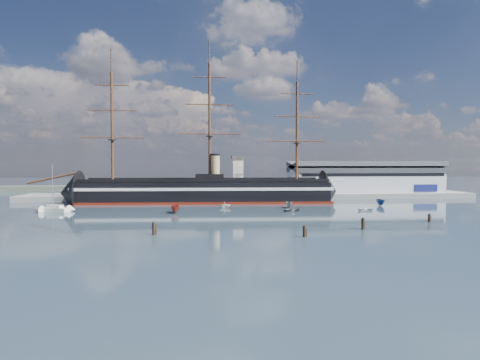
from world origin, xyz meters
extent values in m
plane|color=#283442|center=(0.00, 40.00, 0.00)|extent=(600.00, 600.00, 0.00)
cube|color=slate|center=(10.00, 76.00, 0.00)|extent=(180.00, 18.00, 2.00)
cube|color=#B7BABC|center=(58.00, 80.00, 7.00)|extent=(62.00, 20.00, 10.00)
cube|color=#3F4247|center=(58.00, 80.00, 12.60)|extent=(63.00, 21.00, 2.00)
cube|color=silver|center=(3.00, 73.00, 9.00)|extent=(4.00, 4.00, 14.00)
cube|color=#3F4247|center=(3.00, 73.00, 16.50)|extent=(5.00, 5.00, 1.00)
cube|color=black|center=(-10.49, 60.00, 4.00)|extent=(88.74, 20.74, 7.00)
cube|color=silver|center=(-10.49, 60.00, 5.20)|extent=(90.75, 21.09, 1.00)
cube|color=#61160A|center=(-10.49, 60.00, 0.35)|extent=(90.74, 21.05, 0.90)
cone|color=black|center=(-56.99, 60.00, 3.70)|extent=(14.83, 16.41, 15.68)
cone|color=black|center=(36.01, 60.00, 3.70)|extent=(11.83, 16.25, 15.68)
cube|color=brown|center=(-10.49, 60.00, 7.60)|extent=(88.67, 19.46, 0.40)
cube|color=black|center=(-8.49, 60.00, 9.00)|extent=(10.31, 6.53, 2.50)
cylinder|color=tan|center=(-6.49, 60.00, 12.50)|extent=(3.20, 3.20, 9.00)
cylinder|color=#381E0F|center=(-62.49, 60.00, 9.00)|extent=(17.76, 1.66, 4.43)
cylinder|color=#381E0F|center=(-42.49, 60.00, 26.80)|extent=(0.90, 0.90, 38.00)
cylinder|color=#381E0F|center=(-8.49, 60.00, 28.80)|extent=(0.90, 0.90, 42.00)
cylinder|color=#381E0F|center=(23.51, 60.00, 25.80)|extent=(0.90, 0.90, 36.00)
cube|color=silver|center=(-54.02, 36.22, 0.57)|extent=(8.88, 5.65, 1.14)
cube|color=silver|center=(-54.02, 36.22, 1.49)|extent=(4.92, 3.46, 0.91)
cylinder|color=#B2B2B7|center=(-54.59, 36.22, 7.43)|extent=(0.18, 0.18, 12.58)
imported|color=maroon|center=(-19.16, 29.48, 0.00)|extent=(6.96, 2.68, 2.76)
imported|color=slate|center=(14.69, 29.14, 0.00)|extent=(2.57, 3.75, 1.63)
imported|color=slate|center=(15.73, 38.61, 0.00)|extent=(6.56, 3.08, 2.53)
imported|color=white|center=(-4.31, 40.92, 0.00)|extent=(5.03, 6.59, 2.22)
imported|color=silver|center=(36.37, 28.32, 0.00)|extent=(1.27, 2.82, 1.29)
imported|color=navy|center=(47.62, 42.39, 0.00)|extent=(7.00, 3.65, 2.66)
cylinder|color=black|center=(-21.46, -5.84, 0.00)|extent=(0.64, 0.64, 3.20)
cylinder|color=black|center=(7.02, -11.13, 0.00)|extent=(0.64, 0.64, 2.87)
cylinder|color=black|center=(21.63, -3.78, 0.00)|extent=(0.64, 0.64, 3.12)
cylinder|color=black|center=(41.81, 4.95, 0.00)|extent=(0.64, 0.64, 2.63)
camera|label=1|loc=(-13.11, -84.37, 13.72)|focal=30.00mm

